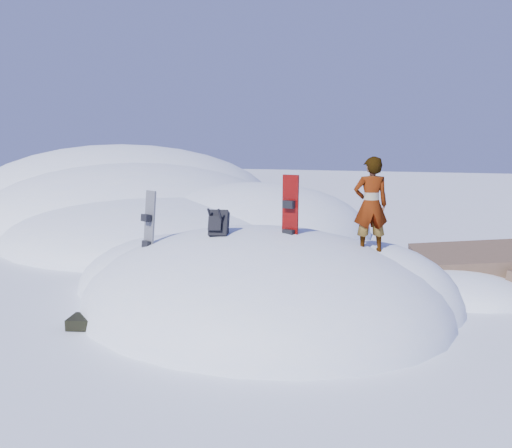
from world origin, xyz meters
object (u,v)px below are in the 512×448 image
at_px(snowboard_red, 290,222).
at_px(snowboard_dark, 148,234).
at_px(backpack, 218,224).
at_px(person, 371,205).

distance_m(snowboard_red, snowboard_dark, 2.67).
xyz_separation_m(backpack, person, (2.47, 0.99, 0.35)).
bearing_deg(person, snowboard_dark, -11.32).
height_order(snowboard_dark, backpack, snowboard_dark).
height_order(snowboard_red, snowboard_dark, snowboard_red).
xyz_separation_m(snowboard_red, person, (1.33, 0.46, 0.32)).
distance_m(snowboard_dark, backpack, 1.45).
distance_m(snowboard_red, person, 1.44).
bearing_deg(snowboard_red, backpack, -143.68).
height_order(backpack, person, person).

